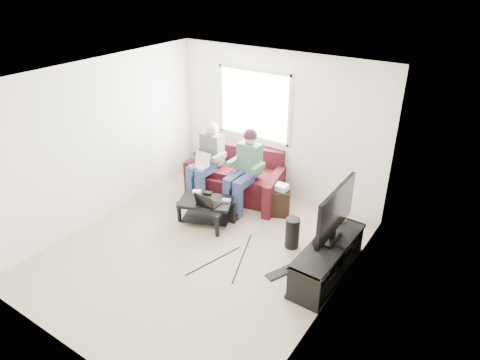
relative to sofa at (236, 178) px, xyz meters
name	(u,v)px	position (x,y,z in m)	size (l,w,h in m)	color
floor	(202,251)	(0.58, -1.76, -0.32)	(4.50, 4.50, 0.00)	beige
ceiling	(193,78)	(0.58, -1.76, 2.28)	(4.50, 4.50, 0.00)	white
wall_back	(279,126)	(0.58, 0.49, 0.98)	(4.50, 4.50, 0.00)	white
wall_front	(53,258)	(0.58, -4.01, 0.98)	(4.50, 4.50, 0.00)	white
wall_left	(100,142)	(-1.42, -1.76, 0.98)	(4.50, 4.50, 0.00)	white
wall_right	(336,217)	(2.58, -1.76, 0.98)	(4.50, 4.50, 0.00)	white
window	(254,105)	(0.08, 0.48, 1.28)	(1.48, 0.04, 1.28)	white
sofa	(236,178)	(0.00, 0.00, 0.00)	(2.01, 1.17, 0.86)	#441117
person_left	(207,158)	(-0.40, -0.32, 0.43)	(0.40, 0.70, 1.36)	#334972
person_right	(245,165)	(0.40, -0.30, 0.49)	(0.40, 0.71, 1.40)	#334972
laptop_silver	(200,163)	(-0.40, -0.53, 0.41)	(0.32, 0.22, 0.24)	silver
coffee_table	(206,206)	(0.16, -1.09, -0.01)	(0.98, 0.80, 0.42)	black
laptop_black	(208,198)	(0.28, -1.17, 0.22)	(0.34, 0.24, 0.24)	black
controller_a	(197,192)	(-0.12, -0.97, 0.12)	(0.14, 0.09, 0.04)	silver
controller_b	(208,193)	(0.06, -0.91, 0.12)	(0.14, 0.09, 0.04)	black
controller_c	(226,201)	(0.46, -0.94, 0.12)	(0.14, 0.09, 0.04)	gray
tv_stand	(327,261)	(2.35, -1.22, -0.09)	(0.50, 1.53, 0.51)	black
tv	(336,211)	(2.34, -1.12, 0.65)	(0.12, 1.10, 0.81)	black
soundbar	(324,235)	(2.23, -1.12, 0.24)	(0.12, 0.50, 0.10)	black
drink_cup	(344,218)	(2.30, -0.59, 0.25)	(0.08, 0.08, 0.12)	#986C41
console_white	(315,273)	(2.35, -1.62, -0.02)	(0.30, 0.22, 0.06)	silver
console_grey	(336,245)	(2.35, -0.92, -0.01)	(0.34, 0.26, 0.08)	gray
console_black	(326,258)	(2.35, -1.27, -0.02)	(0.38, 0.30, 0.07)	black
subwoofer	(292,233)	(1.64, -0.91, -0.08)	(0.21, 0.21, 0.49)	black
keyboard_floor	(281,272)	(1.82, -1.55, -0.31)	(0.15, 0.44, 0.02)	black
end_table	(281,201)	(1.04, -0.18, -0.06)	(0.31, 0.31, 0.57)	black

